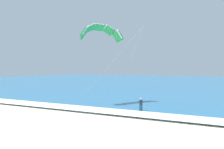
% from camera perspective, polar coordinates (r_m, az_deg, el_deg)
% --- Properties ---
extents(sea, '(200.00, 120.00, 0.20)m').
position_cam_1_polar(sea, '(82.02, 22.14, -1.91)').
color(sea, teal).
rests_on(sea, ground).
extents(surf_foam, '(200.00, 3.00, 0.04)m').
position_cam_1_polar(surf_foam, '(23.97, 11.10, -10.02)').
color(surf_foam, white).
rests_on(surf_foam, sea).
extents(surfboard, '(0.93, 1.46, 0.09)m').
position_cam_1_polar(surfboard, '(26.44, 7.22, -9.32)').
color(surfboard, white).
rests_on(surfboard, ground).
extents(kitesurfer, '(0.65, 0.64, 1.69)m').
position_cam_1_polar(kitesurfer, '(26.30, 7.22, -7.36)').
color(kitesurfer, '#143347').
rests_on(kitesurfer, ground).
extents(kite_primary, '(10.06, 7.34, 10.36)m').
position_cam_1_polar(kite_primary, '(34.21, -2.94, 10.75)').
color(kite_primary, green).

